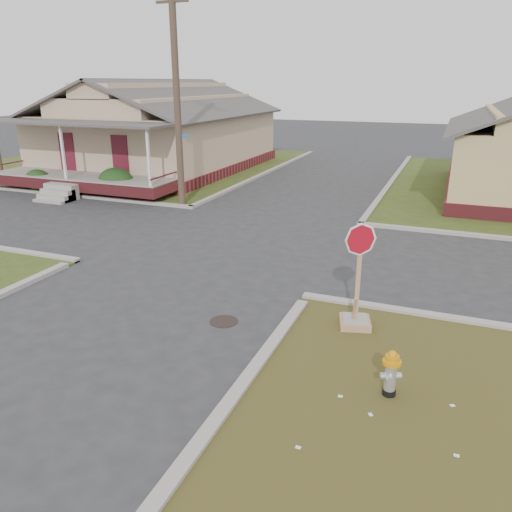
% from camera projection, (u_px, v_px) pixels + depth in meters
% --- Properties ---
extents(ground, '(120.00, 120.00, 0.00)m').
position_uv_depth(ground, '(152.00, 298.00, 12.42)').
color(ground, '#2B2B2E').
rests_on(ground, ground).
extents(verge_far_left, '(19.00, 19.00, 0.05)m').
position_uv_depth(verge_far_left, '(134.00, 163.00, 32.72)').
color(verge_far_left, '#334117').
rests_on(verge_far_left, ground).
extents(curbs, '(80.00, 40.00, 0.12)m').
position_uv_depth(curbs, '(234.00, 242.00, 16.81)').
color(curbs, '#A09891').
rests_on(curbs, ground).
extents(manhole, '(0.64, 0.64, 0.01)m').
position_uv_depth(manhole, '(224.00, 321.00, 11.21)').
color(manhole, black).
rests_on(manhole, ground).
extents(corner_house, '(10.10, 15.50, 5.30)m').
position_uv_depth(corner_house, '(160.00, 132.00, 29.78)').
color(corner_house, maroon).
rests_on(corner_house, ground).
extents(utility_pole, '(1.80, 0.28, 9.00)m').
position_uv_depth(utility_pole, '(177.00, 93.00, 20.15)').
color(utility_pole, '#433026').
rests_on(utility_pole, ground).
extents(fire_hydrant, '(0.31, 0.31, 0.84)m').
position_uv_depth(fire_hydrant, '(391.00, 371.00, 8.37)').
color(fire_hydrant, black).
rests_on(fire_hydrant, ground).
extents(stop_sign, '(0.67, 0.65, 2.35)m').
position_uv_depth(stop_sign, '(356.00, 305.00, 10.74)').
color(stop_sign, tan).
rests_on(stop_sign, ground).
extents(hedge_left, '(1.38, 1.13, 1.05)m').
position_uv_depth(hedge_left, '(38.00, 180.00, 24.31)').
color(hedge_left, '#183714').
rests_on(hedge_left, verge_far_left).
extents(hedge_right, '(1.60, 1.31, 1.22)m').
position_uv_depth(hedge_right, '(116.00, 182.00, 23.28)').
color(hedge_right, '#183714').
rests_on(hedge_right, verge_far_left).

